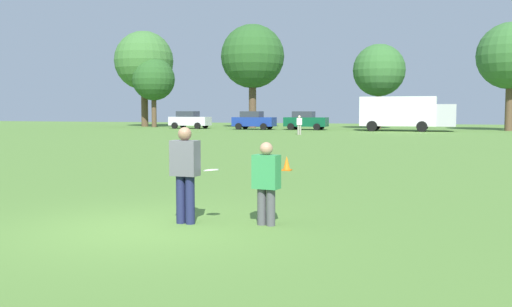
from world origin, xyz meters
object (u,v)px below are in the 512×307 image
parked_car_near_left (190,120)px  bystander_sideline_watcher (299,124)px  player_thrower (185,169)px  player_defender (266,179)px  parked_car_mid_left (254,120)px  box_truck (405,112)px  frisbee (211,170)px  parked_car_center (306,120)px  traffic_cone (287,164)px

parked_car_near_left → bystander_sideline_watcher: size_ratio=2.78×
player_thrower → player_defender: player_thrower is taller
player_defender → parked_car_near_left: (-21.67, 46.12, 0.12)m
parked_car_mid_left → bystander_sideline_watcher: 12.38m
player_defender → box_truck: (0.33, 45.29, 0.95)m
bystander_sideline_watcher → parked_car_mid_left: bearing=124.4°
player_defender → frisbee: bearing=-172.3°
parked_car_mid_left → player_defender: bearing=-72.4°
bystander_sideline_watcher → box_truck: bearing=52.7°
parked_car_center → box_truck: (9.54, -0.75, 0.83)m
parked_car_mid_left → parked_car_center: 5.21m
player_thrower → parked_car_mid_left: parked_car_mid_left is taller
frisbee → bystander_sideline_watcher: (-6.40, 35.31, -0.08)m
traffic_cone → parked_car_near_left: parked_car_near_left is taller
parked_car_near_left → box_truck: (22.00, -0.83, 0.83)m
frisbee → parked_car_mid_left: bearing=106.4°
parked_car_center → traffic_cone: bearing=-78.8°
bystander_sideline_watcher → parked_car_center: bearing=99.6°
parked_car_mid_left → bystander_sideline_watcher: bearing=-55.6°
frisbee → traffic_cone: 9.03m
player_thrower → parked_car_mid_left: size_ratio=0.40×
traffic_cone → parked_car_mid_left: 38.65m
frisbee → box_truck: bearing=88.4°
player_defender → traffic_cone: player_defender is taller
parked_car_center → box_truck: 9.61m
parked_car_near_left → box_truck: 22.04m
traffic_cone → parked_car_mid_left: size_ratio=0.11×
parked_car_center → player_thrower: bearing=-80.4°
player_defender → bystander_sideline_watcher: size_ratio=0.95×
parked_car_center → bystander_sideline_watcher: bearing=-80.4°
frisbee → player_defender: bearing=7.7°
player_thrower → bystander_sideline_watcher: size_ratio=1.12×
traffic_cone → parked_car_near_left: 42.24m
player_defender → box_truck: size_ratio=0.17×
traffic_cone → parked_car_near_left: (-19.83, 37.29, 0.69)m
player_thrower → parked_car_mid_left: (-12.96, 45.66, -0.04)m
frisbee → box_truck: size_ratio=0.03×
frisbee → parked_car_center: bearing=100.1°
parked_car_near_left → parked_car_center: 12.46m
traffic_cone → box_truck: box_truck is taller
player_thrower → player_defender: size_ratio=1.17×
parked_car_near_left → parked_car_center: (12.46, -0.07, 0.00)m
frisbee → parked_car_center: 46.91m
player_thrower → player_defender: (1.41, 0.27, -0.16)m
box_truck → traffic_cone: bearing=-93.4°
parked_car_center → box_truck: bearing=-4.5°
player_defender → bystander_sideline_watcher: bearing=101.8°
parked_car_mid_left → parked_car_center: bearing=7.3°
player_thrower → box_truck: size_ratio=0.20×
player_defender → box_truck: bearing=89.6°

